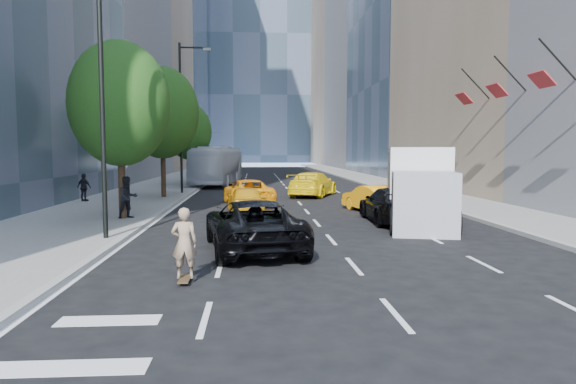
{
  "coord_description": "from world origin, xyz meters",
  "views": [
    {
      "loc": [
        -1.6,
        -13.12,
        3.04
      ],
      "look_at": [
        -0.44,
        4.43,
        1.6
      ],
      "focal_mm": 32.0,
      "sensor_mm": 36.0,
      "label": 1
    }
  ],
  "objects": [
    {
      "name": "ground",
      "position": [
        0.0,
        0.0,
        0.0
      ],
      "size": [
        160.0,
        160.0,
        0.0
      ],
      "primitive_type": "plane",
      "color": "black",
      "rests_on": "ground"
    },
    {
      "name": "sidewalk_left",
      "position": [
        -9.0,
        30.0,
        0.07
      ],
      "size": [
        6.0,
        120.0,
        0.15
      ],
      "primitive_type": "cube",
      "color": "slate",
      "rests_on": "ground"
    },
    {
      "name": "sidewalk_right",
      "position": [
        10.0,
        30.0,
        0.07
      ],
      "size": [
        4.0,
        120.0,
        0.15
      ],
      "primitive_type": "cube",
      "color": "slate",
      "rests_on": "ground"
    },
    {
      "name": "tower_left_end",
      "position": [
        -22.0,
        92.0,
        30.0
      ],
      "size": [
        20.0,
        28.0,
        60.0
      ],
      "primitive_type": "cube",
      "color": "#32424F",
      "rests_on": "ground"
    },
    {
      "name": "tower_right_far",
      "position": [
        22.0,
        98.0,
        25.0
      ],
      "size": [
        20.0,
        24.0,
        50.0
      ],
      "primitive_type": "cube",
      "color": "#807059",
      "rests_on": "ground"
    },
    {
      "name": "lamp_near",
      "position": [
        -6.32,
        4.0,
        5.81
      ],
      "size": [
        2.13,
        0.22,
        10.0
      ],
      "color": "black",
      "rests_on": "sidewalk_left"
    },
    {
      "name": "lamp_far",
      "position": [
        -6.32,
        22.0,
        5.81
      ],
      "size": [
        2.13,
        0.22,
        10.0
      ],
      "color": "black",
      "rests_on": "sidewalk_left"
    },
    {
      "name": "tree_near",
      "position": [
        -7.2,
        9.0,
        4.97
      ],
      "size": [
        4.2,
        4.2,
        7.46
      ],
      "color": "#2F2312",
      "rests_on": "sidewalk_left"
    },
    {
      "name": "tree_mid",
      "position": [
        -7.2,
        19.0,
        5.32
      ],
      "size": [
        4.5,
        4.5,
        7.99
      ],
      "color": "#2F2312",
      "rests_on": "sidewalk_left"
    },
    {
      "name": "tree_far",
      "position": [
        -7.2,
        32.0,
        4.62
      ],
      "size": [
        3.9,
        3.9,
        6.92
      ],
      "color": "#2F2312",
      "rests_on": "sidewalk_left"
    },
    {
      "name": "traffic_signal",
      "position": [
        -6.4,
        40.0,
        4.23
      ],
      "size": [
        2.48,
        0.53,
        5.2
      ],
      "color": "black",
      "rests_on": "sidewalk_left"
    },
    {
      "name": "facade_flags",
      "position": [
        10.64,
        10.0,
        6.18
      ],
      "size": [
        1.85,
        13.3,
        2.05
      ],
      "color": "black",
      "rests_on": "ground"
    },
    {
      "name": "skateboarder",
      "position": [
        -3.2,
        -1.43,
        0.82
      ],
      "size": [
        0.6,
        0.39,
        1.63
      ],
      "primitive_type": "imported",
      "rotation": [
        0.0,
        0.0,
        3.14
      ],
      "color": "#8C7257",
      "rests_on": "ground"
    },
    {
      "name": "black_sedan_lincoln",
      "position": [
        -1.65,
        2.33,
        0.77
      ],
      "size": [
        3.39,
        5.9,
        1.55
      ],
      "primitive_type": "imported",
      "rotation": [
        0.0,
        0.0,
        3.29
      ],
      "color": "black",
      "rests_on": "ground"
    },
    {
      "name": "black_sedan_mercedes",
      "position": [
        4.2,
        8.0,
        0.74
      ],
      "size": [
        2.17,
        5.14,
        1.48
      ],
      "primitive_type": "imported",
      "rotation": [
        0.0,
        0.0,
        3.12
      ],
      "color": "black",
      "rests_on": "ground"
    },
    {
      "name": "taxi_a",
      "position": [
        -2.0,
        11.5,
        0.68
      ],
      "size": [
        1.96,
        4.1,
        1.35
      ],
      "primitive_type": "imported",
      "rotation": [
        0.0,
        0.0,
        3.24
      ],
      "color": "orange",
      "rests_on": "ground"
    },
    {
      "name": "taxi_b",
      "position": [
        4.2,
        11.74,
        0.66
      ],
      "size": [
        2.5,
        4.24,
        1.32
      ],
      "primitive_type": "imported",
      "rotation": [
        0.0,
        0.0,
        3.44
      ],
      "color": "#FF9F0D",
      "rests_on": "ground"
    },
    {
      "name": "taxi_c",
      "position": [
        -1.93,
        15.29,
        0.71
      ],
      "size": [
        3.12,
        5.43,
        1.42
      ],
      "primitive_type": "imported",
      "rotation": [
        0.0,
        0.0,
        3.3
      ],
      "color": "#FFA30D",
      "rests_on": "ground"
    },
    {
      "name": "taxi_d",
      "position": [
        2.27,
        20.5,
        0.8
      ],
      "size": [
        4.1,
        5.91,
        1.59
      ],
      "primitive_type": "imported",
      "rotation": [
        0.0,
        0.0,
        2.76
      ],
      "color": "yellow",
      "rests_on": "ground"
    },
    {
      "name": "city_bus",
      "position": [
        -4.8,
        32.31,
        1.67
      ],
      "size": [
        4.0,
        12.21,
        3.34
      ],
      "primitive_type": "imported",
      "rotation": [
        0.0,
        0.0,
        -0.1
      ],
      "color": "silver",
      "rests_on": "ground"
    },
    {
      "name": "box_truck",
      "position": [
        5.07,
        7.24,
        1.6
      ],
      "size": [
        3.82,
        6.94,
        3.15
      ],
      "rotation": [
        0.0,
        0.0,
        -0.23
      ],
      "color": "silver",
      "rests_on": "ground"
    },
    {
      "name": "pedestrian_a",
      "position": [
        -6.95,
        8.91,
        1.04
      ],
      "size": [
        1.09,
        1.07,
        1.78
      ],
      "primitive_type": "imported",
      "rotation": [
        0.0,
        0.0,
        0.69
      ],
      "color": "black",
      "rests_on": "sidewalk_left"
    },
    {
      "name": "pedestrian_b",
      "position": [
        -11.2,
        16.49,
        0.94
      ],
      "size": [
        1.0,
        0.74,
        1.57
      ],
      "primitive_type": "imported",
      "rotation": [
        0.0,
        0.0,
        2.71
      ],
      "color": "black",
      "rests_on": "sidewalk_left"
    }
  ]
}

